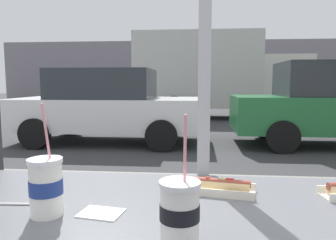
{
  "coord_description": "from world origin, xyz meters",
  "views": [
    {
      "loc": [
        -0.03,
        -1.25,
        1.36
      ],
      "look_at": [
        -0.34,
        2.2,
        0.96
      ],
      "focal_mm": 34.44,
      "sensor_mm": 36.0,
      "label": 1
    }
  ],
  "objects_px": {
    "soda_cup_right": "(46,186)",
    "soda_cup_left": "(180,211)",
    "box_truck": "(214,74)",
    "parked_car_white": "(107,105)",
    "hotdog_tray_far": "(218,186)"
  },
  "relations": [
    {
      "from": "soda_cup_left",
      "to": "hotdog_tray_far",
      "type": "bearing_deg",
      "value": 72.1
    },
    {
      "from": "soda_cup_left",
      "to": "hotdog_tray_far",
      "type": "height_order",
      "value": "soda_cup_left"
    },
    {
      "from": "soda_cup_right",
      "to": "box_truck",
      "type": "height_order",
      "value": "box_truck"
    },
    {
      "from": "soda_cup_left",
      "to": "parked_car_white",
      "type": "distance_m",
      "value": 6.74
    },
    {
      "from": "hotdog_tray_far",
      "to": "parked_car_white",
      "type": "relative_size",
      "value": 0.06
    },
    {
      "from": "parked_car_white",
      "to": "hotdog_tray_far",
      "type": "bearing_deg",
      "value": -70.85
    },
    {
      "from": "soda_cup_right",
      "to": "soda_cup_left",
      "type": "bearing_deg",
      "value": -17.45
    },
    {
      "from": "soda_cup_right",
      "to": "hotdog_tray_far",
      "type": "xyz_separation_m",
      "value": [
        0.5,
        0.23,
        -0.06
      ]
    },
    {
      "from": "soda_cup_left",
      "to": "soda_cup_right",
      "type": "distance_m",
      "value": 0.4
    },
    {
      "from": "soda_cup_right",
      "to": "hotdog_tray_far",
      "type": "bearing_deg",
      "value": 24.99
    },
    {
      "from": "soda_cup_left",
      "to": "soda_cup_right",
      "type": "height_order",
      "value": "soda_cup_right"
    },
    {
      "from": "soda_cup_left",
      "to": "box_truck",
      "type": "distance_m",
      "value": 11.86
    },
    {
      "from": "hotdog_tray_far",
      "to": "box_truck",
      "type": "xyz_separation_m",
      "value": [
        0.57,
        11.47,
        0.7
      ]
    },
    {
      "from": "parked_car_white",
      "to": "box_truck",
      "type": "xyz_separation_m",
      "value": [
        2.68,
        5.39,
        0.86
      ]
    },
    {
      "from": "box_truck",
      "to": "soda_cup_left",
      "type": "bearing_deg",
      "value": -93.3
    }
  ]
}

